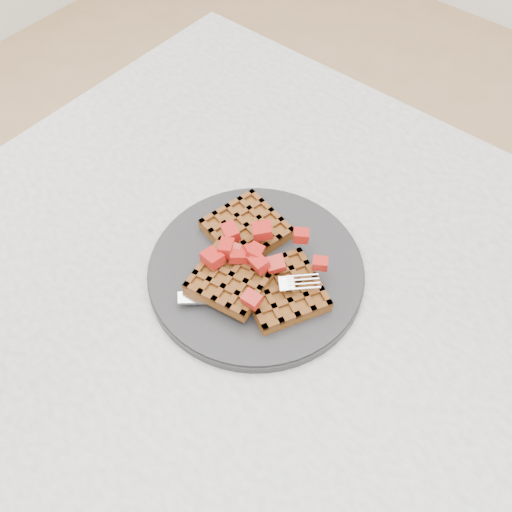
# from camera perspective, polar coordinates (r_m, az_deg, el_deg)

# --- Properties ---
(ground) EXTENTS (4.00, 4.00, 0.00)m
(ground) POSITION_cam_1_polar(r_m,az_deg,el_deg) (1.40, 5.48, -22.32)
(ground) COLOR tan
(ground) RESTS_ON ground
(table) EXTENTS (1.20, 0.80, 0.75)m
(table) POSITION_cam_1_polar(r_m,az_deg,el_deg) (0.80, 9.07, -11.36)
(table) COLOR beige
(table) RESTS_ON ground
(plate) EXTENTS (0.28, 0.28, 0.02)m
(plate) POSITION_cam_1_polar(r_m,az_deg,el_deg) (0.73, 0.00, -1.49)
(plate) COLOR black
(plate) RESTS_ON table
(waffles) EXTENTS (0.21, 0.18, 0.03)m
(waffles) POSITION_cam_1_polar(r_m,az_deg,el_deg) (0.71, -0.19, -0.81)
(waffles) COLOR brown
(waffles) RESTS_ON plate
(strawberry_pile) EXTENTS (0.15, 0.15, 0.02)m
(strawberry_pile) POSITION_cam_1_polar(r_m,az_deg,el_deg) (0.69, 0.00, 0.69)
(strawberry_pile) COLOR #880100
(strawberry_pile) RESTS_ON waffles
(fork) EXTENTS (0.15, 0.14, 0.02)m
(fork) POSITION_cam_1_polar(r_m,az_deg,el_deg) (0.69, 0.31, -3.86)
(fork) COLOR silver
(fork) RESTS_ON plate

